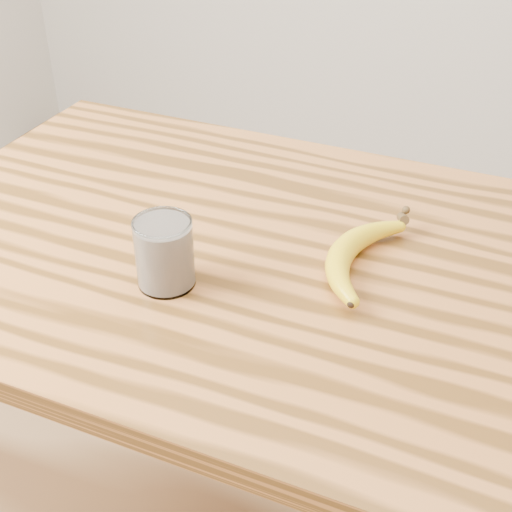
% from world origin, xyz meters
% --- Properties ---
extents(table, '(1.20, 0.80, 0.90)m').
position_xyz_m(table, '(0.00, 0.00, 0.77)').
color(table, '#B0682F').
rests_on(table, ground).
extents(smoothie_glass, '(0.09, 0.09, 0.11)m').
position_xyz_m(smoothie_glass, '(-0.08, -0.14, 0.95)').
color(smoothie_glass, white).
rests_on(smoothie_glass, table).
extents(banana, '(0.14, 0.33, 0.04)m').
position_xyz_m(banana, '(0.15, 0.02, 0.92)').
color(banana, yellow).
rests_on(banana, table).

